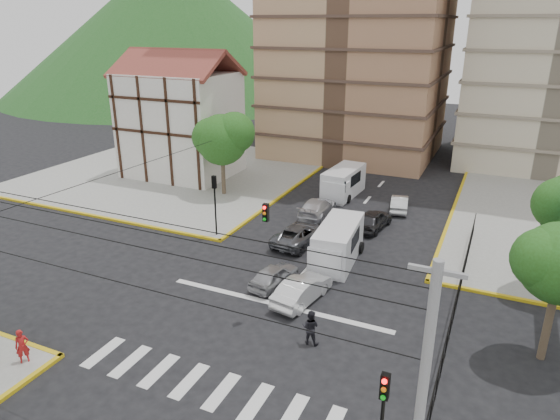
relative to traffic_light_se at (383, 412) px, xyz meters
The scene contains 22 objects.
ground 11.46m from the traffic_light_se, 135.00° to the left, with size 160.00×160.00×0.00m, color black.
sidewalk_nw 39.43m from the traffic_light_se, 135.00° to the left, with size 26.00×26.00×0.15m, color gray.
crosswalk_stripes 8.59m from the traffic_light_se, 167.01° to the left, with size 12.00×2.40×0.01m, color silver.
stop_line 12.31m from the traffic_light_se, 130.91° to the left, with size 13.00×0.40×0.01m, color silver.
tudor_building 38.67m from the traffic_light_se, 133.95° to the left, with size 10.80×8.05×12.23m.
distant_hill 100.57m from the traffic_light_se, 128.91° to the left, with size 70.00×70.00×28.00m, color #1E541C.
park_fence 12.74m from the traffic_light_se, 84.43° to the left, with size 0.10×22.50×1.66m, color black, non-canonical shape.
tree_tudor 30.98m from the traffic_light_se, 129.60° to the left, with size 5.39×4.40×7.43m.
traffic_light_se is the anchor object (origin of this frame).
traffic_light_nw 22.06m from the traffic_light_se, 135.00° to the left, with size 0.28×0.22×4.40m.
traffic_light_hanging 10.09m from the traffic_light_se, 143.53° to the left, with size 18.00×9.12×0.92m.
utility_pole_se 2.37m from the traffic_light_se, 45.00° to the right, with size 1.40×0.28×9.00m.
van_right_lane 16.60m from the traffic_light_se, 113.02° to the left, with size 2.63×5.76×2.52m.
van_left_lane 29.63m from the traffic_light_se, 109.98° to the left, with size 2.56×5.66×2.49m.
car_silver_front_left 14.26m from the traffic_light_se, 128.95° to the left, with size 1.49×3.71×1.27m, color #A4A4A8.
car_white_front_right 12.18m from the traffic_light_se, 123.99° to the left, with size 1.50×4.29×1.41m, color white.
car_grey_mid_left 19.74m from the traffic_light_se, 119.89° to the left, with size 2.30×4.99×1.39m, color #56575D.
car_silver_rear_left 24.87m from the traffic_light_se, 115.02° to the left, with size 1.99×4.91×1.42m, color silver.
car_darkgrey_mid_right 22.54m from the traffic_light_se, 104.84° to the left, with size 1.72×4.26×1.45m, color #2A2A2C.
car_white_rear_right 26.91m from the traffic_light_se, 100.25° to the left, with size 1.33×3.81×1.26m, color silver.
pedestrian_sw_corner 16.12m from the traffic_light_se, behind, with size 0.59×0.39×1.61m, color #AC1A1A.
pedestrian_crosswalk 8.40m from the traffic_light_se, 126.85° to the left, with size 0.86×0.67×1.77m, color black.
Camera 1 is at (9.97, -20.28, 14.45)m, focal length 32.00 mm.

